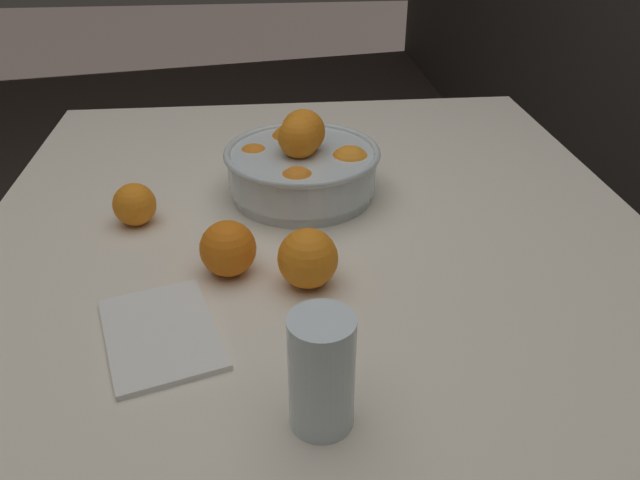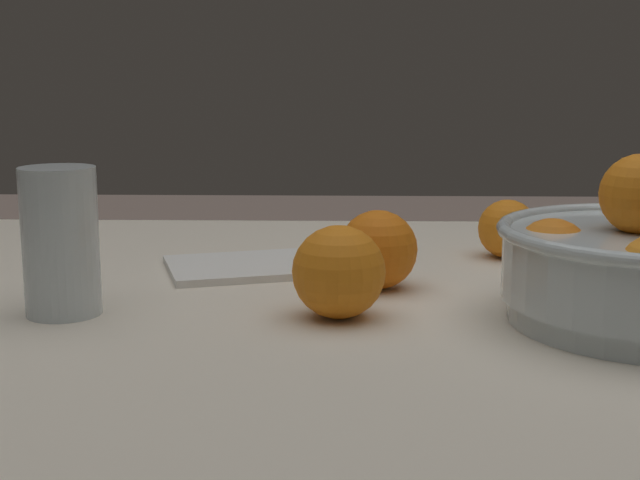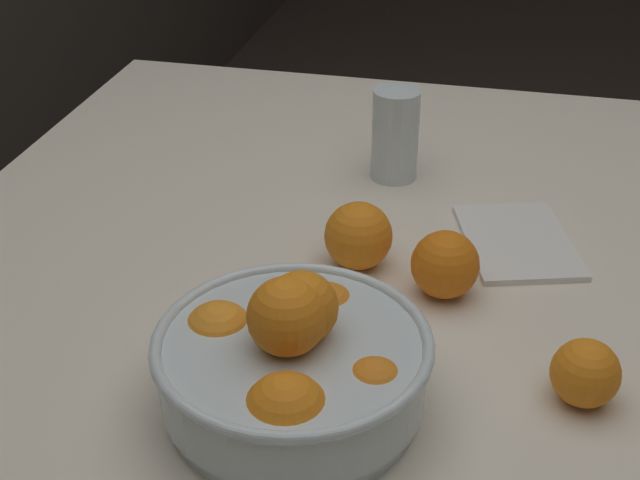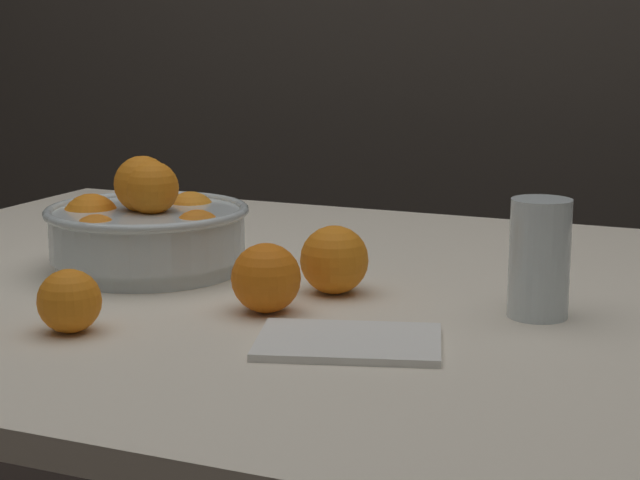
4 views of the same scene
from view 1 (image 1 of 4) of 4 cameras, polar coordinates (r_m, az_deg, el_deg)
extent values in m
cube|color=beige|center=(0.94, 0.28, -2.42)|extent=(1.40, 1.08, 0.03)
cylinder|color=#936B47|center=(1.72, -18.12, -1.65)|extent=(0.05, 0.05, 0.71)
cylinder|color=#936B47|center=(1.76, 13.82, -0.06)|extent=(0.05, 0.05, 0.71)
cylinder|color=silver|center=(1.10, -1.59, 4.63)|extent=(0.24, 0.24, 0.02)
cylinder|color=silver|center=(1.08, -1.62, 6.55)|extent=(0.26, 0.26, 0.06)
torus|color=silver|center=(1.07, -1.64, 8.03)|extent=(0.27, 0.27, 0.01)
sphere|color=orange|center=(1.01, -2.09, 4.77)|extent=(0.07, 0.07, 0.07)
sphere|color=orange|center=(1.07, 2.75, 6.65)|extent=(0.08, 0.08, 0.08)
sphere|color=orange|center=(1.15, -2.62, 8.59)|extent=(0.08, 0.08, 0.08)
sphere|color=orange|center=(1.10, -6.04, 7.02)|extent=(0.07, 0.07, 0.07)
sphere|color=orange|center=(1.06, -1.55, 9.89)|extent=(0.07, 0.07, 0.07)
sphere|color=orange|center=(1.05, -1.95, 9.36)|extent=(0.07, 0.07, 0.07)
cylinder|color=#F4A314|center=(0.65, 0.14, -13.06)|extent=(0.06, 0.06, 0.10)
cylinder|color=silver|center=(0.64, 0.14, -12.03)|extent=(0.07, 0.07, 0.13)
sphere|color=orange|center=(0.85, -1.12, -1.68)|extent=(0.08, 0.08, 0.08)
sphere|color=orange|center=(0.88, -8.41, -0.77)|extent=(0.08, 0.08, 0.08)
sphere|color=orange|center=(1.04, -16.60, 3.14)|extent=(0.07, 0.07, 0.07)
cube|color=white|center=(0.81, -14.33, -8.26)|extent=(0.22, 0.18, 0.01)
camera|label=2|loc=(1.13, 42.35, 8.58)|focal=50.00mm
camera|label=3|loc=(1.63, -11.29, 33.93)|focal=50.00mm
camera|label=4|loc=(1.15, -80.24, -4.25)|focal=60.00mm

